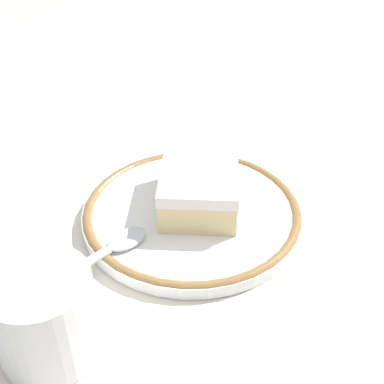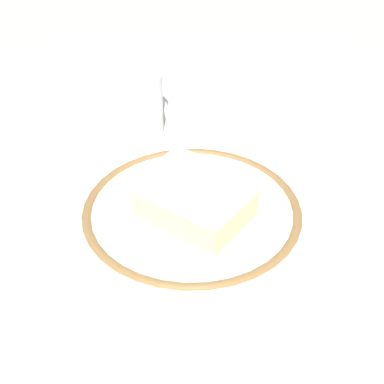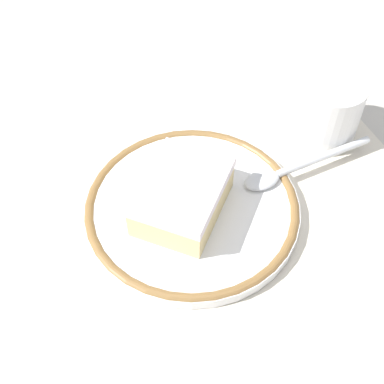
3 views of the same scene
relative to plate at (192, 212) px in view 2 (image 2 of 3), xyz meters
name	(u,v)px [view 2 (image 2 of 3)]	position (x,y,z in m)	size (l,w,h in m)	color
ground_plane	(210,229)	(-0.02, -0.01, -0.01)	(2.40, 2.40, 0.00)	#B7B2A8
placemat	(210,229)	(-0.02, -0.01, -0.01)	(0.50, 0.41, 0.00)	beige
plate	(192,212)	(0.00, 0.00, 0.00)	(0.21, 0.21, 0.01)	white
cake_slice	(195,198)	(-0.01, 0.00, 0.02)	(0.12, 0.12, 0.04)	beige
spoon	(177,144)	(0.11, 0.00, 0.01)	(0.15, 0.03, 0.01)	silver
cup	(132,107)	(0.18, 0.05, 0.02)	(0.07, 0.07, 0.07)	white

